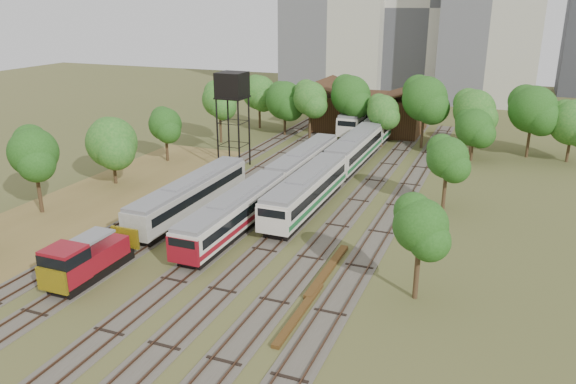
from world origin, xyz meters
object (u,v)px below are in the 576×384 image
at_px(railcar_green_set, 355,149).
at_px(shunter_locomotive, 84,261).
at_px(railcar_red_set, 274,185).
at_px(water_tower, 232,88).

bearing_deg(railcar_green_set, shunter_locomotive, -105.08).
xyz_separation_m(railcar_red_set, railcar_green_set, (4.00, 16.21, 0.18)).
relative_size(railcar_red_set, railcar_green_set, 0.66).
height_order(railcar_green_set, shunter_locomotive, railcar_green_set).
bearing_deg(shunter_locomotive, railcar_green_set, 74.92).
distance_m(railcar_red_set, shunter_locomotive, 21.75).
distance_m(railcar_red_set, water_tower, 15.79).
xyz_separation_m(railcar_green_set, shunter_locomotive, (-10.00, -37.12, -0.36)).
distance_m(railcar_green_set, shunter_locomotive, 38.44).
height_order(shunter_locomotive, water_tower, water_tower).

